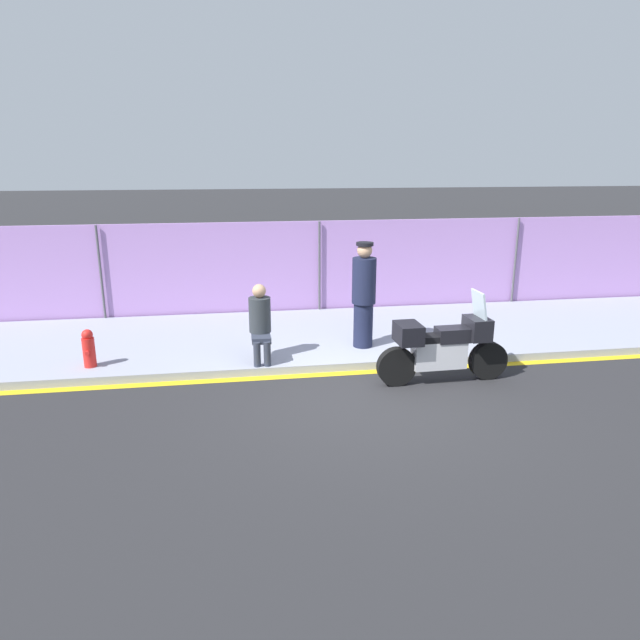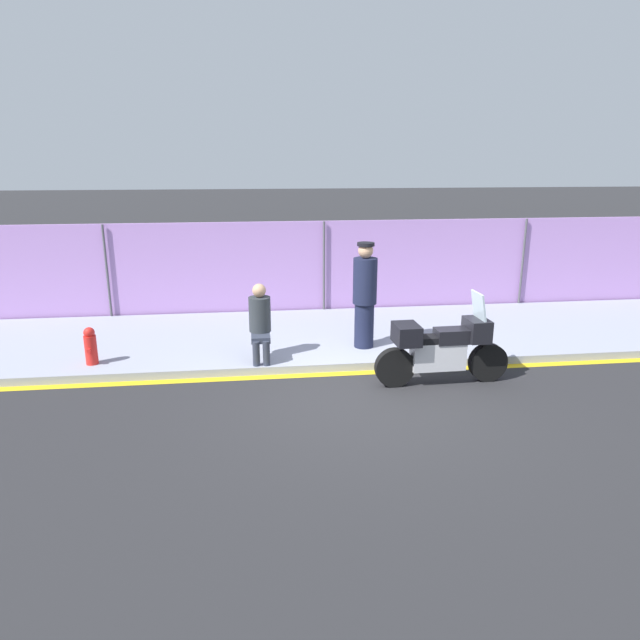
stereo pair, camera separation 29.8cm
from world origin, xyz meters
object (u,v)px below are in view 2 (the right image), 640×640
object	(u,v)px
officer_standing	(365,295)
person_seated_on_curb	(260,318)
motorcycle	(442,348)
fire_hydrant	(91,346)

from	to	relation	value
officer_standing	person_seated_on_curb	bearing A→B (deg)	-167.74
officer_standing	person_seated_on_curb	world-z (taller)	officer_standing
motorcycle	officer_standing	world-z (taller)	officer_standing
person_seated_on_curb	officer_standing	bearing A→B (deg)	12.26
officer_standing	person_seated_on_curb	distance (m)	1.90
fire_hydrant	motorcycle	bearing A→B (deg)	-12.27
motorcycle	person_seated_on_curb	bearing A→B (deg)	156.04
officer_standing	person_seated_on_curb	xyz separation A→B (m)	(-1.84, -0.40, -0.25)
motorcycle	person_seated_on_curb	xyz separation A→B (m)	(-2.74, 1.13, 0.26)
motorcycle	person_seated_on_curb	distance (m)	2.98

